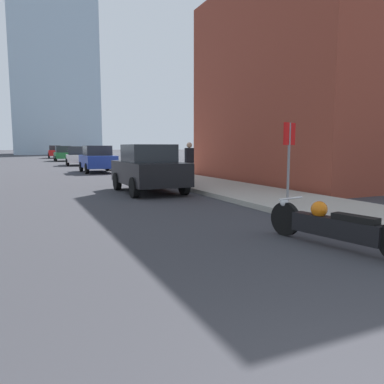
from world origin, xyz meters
The scene contains 11 objects.
sidewalk centered at (5.37, 40.00, 0.07)m, with size 2.98×240.00×0.15m.
brick_storefront centered at (12.81, 13.52, 4.48)m, with size 11.51×10.35×8.96m.
distant_tower centered at (5.59, 90.41, 28.01)m, with size 17.49×17.49×56.02m.
motorcycle centered at (2.89, 4.08, 0.37)m, with size 0.80×2.71×0.74m.
parked_car_black centered at (2.44, 12.60, 0.88)m, with size 1.99×3.92×1.75m.
parked_car_blue centered at (2.75, 24.38, 0.86)m, with size 1.98×4.05×1.73m.
parked_car_white centered at (2.78, 34.41, 0.83)m, with size 2.12×3.94×1.69m.
parked_car_green centered at (2.66, 45.42, 0.86)m, with size 2.02×4.14×1.75m.
parked_car_red centered at (2.70, 57.52, 0.92)m, with size 2.04×4.67×1.83m.
stop_sign centered at (4.89, 7.76, 1.63)m, with size 0.57×0.26×2.17m.
pedestrian centered at (4.82, 14.30, 1.03)m, with size 0.36×0.24×1.70m.
Camera 1 is at (-1.78, -0.49, 1.68)m, focal length 35.00 mm.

